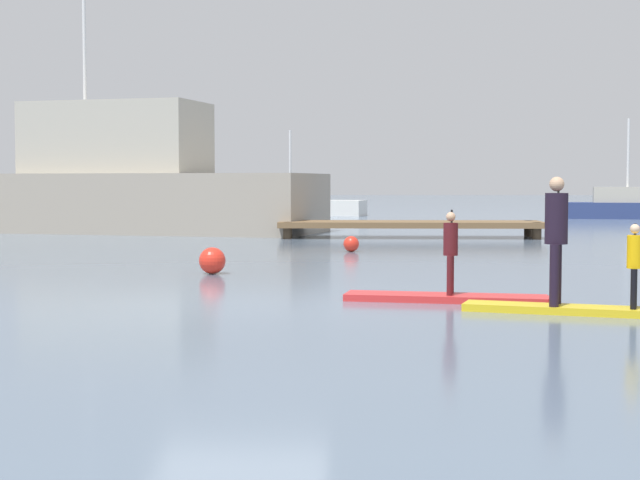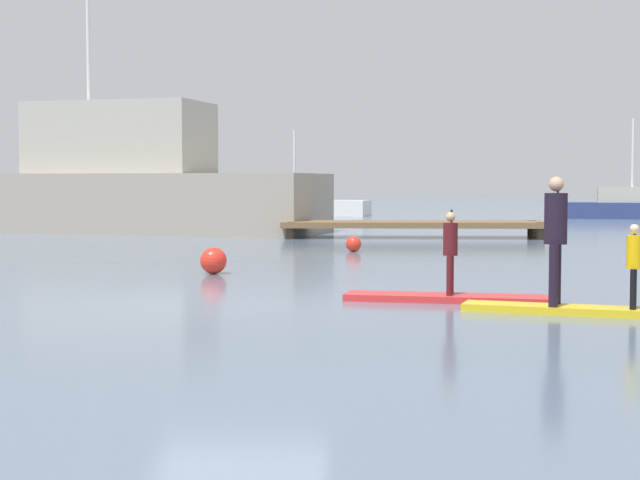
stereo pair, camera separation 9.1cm
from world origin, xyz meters
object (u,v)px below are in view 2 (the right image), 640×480
(paddleboard_far, at_px, (577,310))
(mooring_buoy_near, at_px, (213,261))
(paddler_child_solo, at_px, (450,248))
(paddler_child_front, at_px, (634,261))
(mooring_buoy_mid, at_px, (354,244))
(fishing_boat_white_large, at_px, (109,187))
(motor_boat_small_navy, at_px, (311,203))
(paddler_adult, at_px, (556,232))
(paddleboard_near, at_px, (450,298))
(fishing_boat_green_midground, at_px, (615,207))

(paddleboard_far, bearing_deg, mooring_buoy_near, 135.80)
(paddler_child_solo, xyz_separation_m, paddleboard_far, (1.54, -1.31, -0.73))
(paddler_child_front, bearing_deg, mooring_buoy_mid, 107.41)
(mooring_buoy_near, distance_m, mooring_buoy_mid, 6.62)
(fishing_boat_white_large, relative_size, mooring_buoy_near, 31.93)
(mooring_buoy_mid, bearing_deg, paddleboard_far, -75.41)
(paddler_child_solo, distance_m, mooring_buoy_near, 5.84)
(paddler_child_solo, relative_size, fishing_boat_white_large, 0.08)
(fishing_boat_white_large, bearing_deg, mooring_buoy_mid, -48.99)
(paddler_child_solo, distance_m, motor_boat_small_navy, 37.35)
(paddler_adult, xyz_separation_m, motor_boat_small_navy, (-5.11, 38.37, -0.45))
(paddler_adult, distance_m, mooring_buoy_mid, 11.81)
(paddleboard_far, height_order, mooring_buoy_mid, mooring_buoy_mid)
(motor_boat_small_navy, bearing_deg, paddler_child_front, -81.09)
(paddler_adult, height_order, motor_boat_small_navy, motor_boat_small_navy)
(paddleboard_near, distance_m, paddleboard_far, 2.02)
(paddler_child_solo, relative_size, motor_boat_small_navy, 0.20)
(paddleboard_near, height_order, paddleboard_far, same)
(paddler_child_solo, xyz_separation_m, fishing_boat_green_midground, (10.78, 32.97, -0.21))
(mooring_buoy_near, bearing_deg, fishing_boat_green_midground, 62.75)
(motor_boat_small_navy, bearing_deg, paddleboard_near, -84.10)
(paddler_child_solo, height_order, paddler_adult, paddler_adult)
(paddler_child_front, distance_m, mooring_buoy_mid, 12.31)
(paddler_child_front, bearing_deg, fishing_boat_white_large, 119.65)
(motor_boat_small_navy, distance_m, mooring_buoy_mid, 27.03)
(paddleboard_far, distance_m, mooring_buoy_mid, 11.93)
(paddler_adult, bearing_deg, paddleboard_far, -18.16)
(fishing_boat_white_large, distance_m, mooring_buoy_near, 17.23)
(paddler_child_front, distance_m, mooring_buoy_near, 8.47)
(fishing_boat_white_large, xyz_separation_m, motor_boat_small_navy, (6.31, 16.93, -0.93))
(mooring_buoy_near, height_order, mooring_buoy_mid, mooring_buoy_near)
(paddler_child_front, bearing_deg, mooring_buoy_near, 138.05)
(paddler_child_front, height_order, mooring_buoy_near, paddler_child_front)
(mooring_buoy_mid, bearing_deg, paddler_child_solo, -81.87)
(paddleboard_far, xyz_separation_m, paddler_child_front, (0.68, -0.19, 0.66))
(paddleboard_near, distance_m, paddler_adult, 2.03)
(mooring_buoy_mid, bearing_deg, fishing_boat_green_midground, 61.72)
(fishing_boat_green_midground, relative_size, mooring_buoy_mid, 14.52)
(motor_boat_small_navy, bearing_deg, mooring_buoy_near, -90.40)
(paddler_child_solo, bearing_deg, fishing_boat_white_large, 116.65)
(paddleboard_near, distance_m, mooring_buoy_mid, 10.35)
(paddleboard_near, relative_size, paddler_child_solo, 2.54)
(paddleboard_far, distance_m, paddler_adult, 1.07)
(paddleboard_far, relative_size, fishing_boat_green_midground, 0.53)
(paddleboard_near, height_order, mooring_buoy_near, mooring_buoy_near)
(mooring_buoy_near, relative_size, mooring_buoy_mid, 1.29)
(paddler_child_solo, distance_m, fishing_boat_green_midground, 34.69)
(paddleboard_near, height_order, fishing_boat_green_midground, fishing_boat_green_midground)
(motor_boat_small_navy, bearing_deg, fishing_boat_green_midground, -15.96)
(paddler_child_front, relative_size, mooring_buoy_mid, 2.80)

